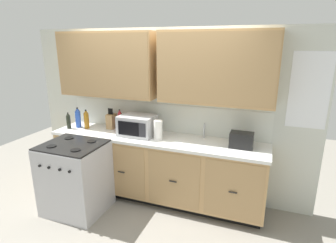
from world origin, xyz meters
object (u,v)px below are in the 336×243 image
object	(u,v)px
knife_block	(111,121)
bottle_amber	(86,119)
paper_towel_roll	(158,130)
toaster	(241,140)
bottle_dark	(68,121)
microwave	(137,125)
bottle_red	(120,120)
bottle_blue	(78,118)
stove_range	(76,178)

from	to	relation	value
knife_block	bottle_amber	size ratio (longest dim) A/B	1.08
paper_towel_roll	bottle_amber	xyz separation A→B (m)	(-1.19, 0.07, 0.01)
toaster	bottle_dark	distance (m)	2.51
toaster	microwave	bearing A→B (deg)	-179.37
toaster	bottle_red	size ratio (longest dim) A/B	0.92
bottle_blue	bottle_dark	bearing A→B (deg)	-130.61
knife_block	paper_towel_roll	bearing A→B (deg)	-13.15
stove_range	bottle_red	bearing A→B (deg)	71.68
knife_block	bottle_red	size ratio (longest dim) A/B	1.01
knife_block	paper_towel_roll	distance (m)	0.86
toaster	bottle_blue	bearing A→B (deg)	179.96
microwave	paper_towel_roll	world-z (taller)	microwave
paper_towel_roll	bottle_amber	bearing A→B (deg)	176.60
stove_range	paper_towel_roll	bearing A→B (deg)	31.22
bottle_dark	bottle_amber	xyz separation A→B (m)	(0.25, 0.10, 0.02)
stove_range	bottle_red	world-z (taller)	bottle_red
bottle_dark	bottle_blue	distance (m)	0.14
microwave	knife_block	xyz separation A→B (m)	(-0.50, 0.13, -0.02)
microwave	bottle_blue	world-z (taller)	bottle_blue
knife_block	paper_towel_roll	size ratio (longest dim) A/B	1.19
toaster	paper_towel_roll	world-z (taller)	paper_towel_roll
toaster	paper_towel_roll	distance (m)	1.07
knife_block	bottle_amber	bearing A→B (deg)	-160.34
bottle_red	paper_towel_roll	bearing A→B (deg)	-15.82
bottle_blue	toaster	bearing A→B (deg)	-0.04
bottle_blue	bottle_red	bearing A→B (deg)	10.03
knife_block	stove_range	bearing A→B (deg)	-97.79
toaster	knife_block	bearing A→B (deg)	176.44
bottle_red	bottle_blue	distance (m)	0.67
stove_range	bottle_dark	world-z (taller)	bottle_dark
toaster	bottle_red	bearing A→B (deg)	176.16
stove_range	paper_towel_roll	size ratio (longest dim) A/B	3.65
knife_block	paper_towel_roll	xyz separation A→B (m)	(0.84, -0.20, 0.01)
stove_range	bottle_dark	bearing A→B (deg)	132.31
microwave	bottle_red	bearing A→B (deg)	159.19
stove_range	paper_towel_roll	xyz separation A→B (m)	(0.94, 0.57, 0.59)
microwave	bottle_amber	world-z (taller)	bottle_amber
paper_towel_roll	bottle_amber	distance (m)	1.19
microwave	bottle_amber	bearing A→B (deg)	179.40
toaster	knife_block	world-z (taller)	knife_block
toaster	paper_towel_roll	bearing A→B (deg)	-175.87
paper_towel_roll	bottle_red	bearing A→B (deg)	164.18
bottle_blue	stove_range	bearing A→B (deg)	-58.22
stove_range	bottle_amber	bearing A→B (deg)	110.94
knife_block	bottle_dark	bearing A→B (deg)	-159.54
bottle_dark	bottle_amber	bearing A→B (deg)	21.58
bottle_dark	bottle_blue	world-z (taller)	bottle_blue
bottle_red	stove_range	bearing A→B (deg)	-108.32
microwave	bottle_blue	bearing A→B (deg)	179.02
stove_range	microwave	bearing A→B (deg)	46.29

